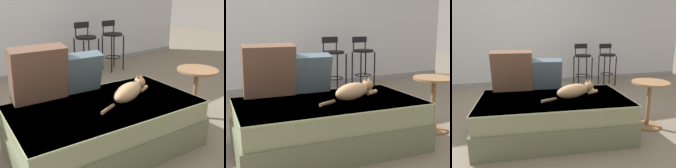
{
  "view_description": "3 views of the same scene",
  "coord_description": "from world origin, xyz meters",
  "views": [
    {
      "loc": [
        -1.27,
        -2.09,
        1.36
      ],
      "look_at": [
        0.15,
        -0.3,
        0.57
      ],
      "focal_mm": 42.0,
      "sensor_mm": 36.0,
      "label": 1
    },
    {
      "loc": [
        -1.23,
        -2.82,
        1.13
      ],
      "look_at": [
        0.15,
        -0.3,
        0.57
      ],
      "focal_mm": 50.0,
      "sensor_mm": 36.0,
      "label": 2
    },
    {
      "loc": [
        -0.54,
        -2.68,
        1.17
      ],
      "look_at": [
        0.15,
        -0.3,
        0.57
      ],
      "focal_mm": 35.0,
      "sensor_mm": 36.0,
      "label": 3
    }
  ],
  "objects": [
    {
      "name": "bar_stool_by_doorway",
      "position": [
        1.69,
        1.63,
        0.55
      ],
      "size": [
        0.34,
        0.34,
        0.89
      ],
      "color": "black",
      "rests_on": "ground"
    },
    {
      "name": "side_table",
      "position": [
        1.17,
        -0.52,
        0.38
      ],
      "size": [
        0.44,
        0.44,
        0.58
      ],
      "color": "olive",
      "rests_on": "ground"
    },
    {
      "name": "throw_pillow_middle",
      "position": [
        -0.0,
        -0.03,
        0.64
      ],
      "size": [
        0.39,
        0.25,
        0.39
      ],
      "color": "#4C6070",
      "rests_on": "couch"
    },
    {
      "name": "ground_plane",
      "position": [
        0.0,
        0.0,
        0.0
      ],
      "size": [
        16.0,
        16.0,
        0.0
      ],
      "primitive_type": "plane",
      "color": "slate",
      "rests_on": "ground"
    },
    {
      "name": "wall_baseboard_trim",
      "position": [
        0.0,
        2.2,
        0.04
      ],
      "size": [
        8.0,
        0.02,
        0.09
      ],
      "primitive_type": "cube",
      "color": "gray",
      "rests_on": "ground"
    },
    {
      "name": "bar_stool_near_window",
      "position": [
        1.12,
        1.63,
        0.54
      ],
      "size": [
        0.34,
        0.34,
        0.9
      ],
      "color": "black",
      "rests_on": "ground"
    },
    {
      "name": "cat",
      "position": [
        0.24,
        -0.45,
        0.52
      ],
      "size": [
        0.72,
        0.33,
        0.19
      ],
      "color": "tan",
      "rests_on": "couch"
    },
    {
      "name": "couch",
      "position": [
        0.0,
        -0.4,
        0.23
      ],
      "size": [
        1.74,
        1.1,
        0.45
      ],
      "color": "#636B50",
      "rests_on": "ground"
    },
    {
      "name": "throw_pillow_corner",
      "position": [
        -0.42,
        0.01,
        0.7
      ],
      "size": [
        0.5,
        0.29,
        0.5
      ],
      "color": "brown",
      "rests_on": "couch"
    }
  ]
}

